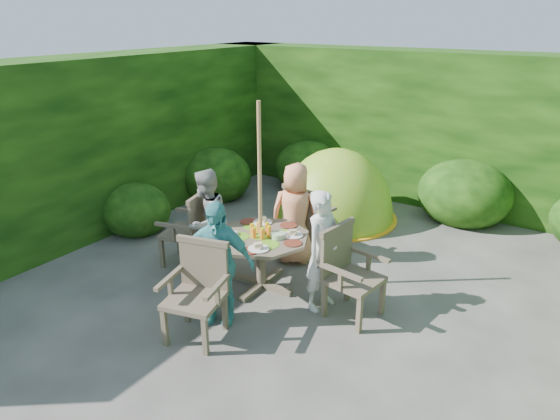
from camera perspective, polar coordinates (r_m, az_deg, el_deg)
The scene contains 13 objects.
ground at distance 5.77m, azimuth 5.25°, elevation -10.34°, with size 60.00×60.00×0.00m, color #42403B.
hedge_enclosure at distance 6.38m, azimuth 11.44°, elevation 4.79°, with size 9.00×9.00×2.50m.
patio_table at distance 5.78m, azimuth -2.17°, elevation -3.87°, with size 1.19×1.19×0.80m.
parasol_pole at distance 5.57m, azimuth -2.29°, elevation 1.15°, with size 0.04×0.04×2.20m, color olive.
garden_chair_right at distance 5.35m, azimuth 7.79°, elevation -6.92°, with size 0.58×0.64×0.95m.
garden_chair_left at distance 6.44m, azimuth -10.27°, elevation -2.04°, with size 0.63×0.67×0.94m.
garden_chair_back at distance 6.68m, azimuth 2.92°, elevation -0.94°, with size 0.63×0.58×0.92m.
garden_chair_front at distance 5.05m, azimuth -9.39°, elevation -8.91°, with size 0.67×0.63×0.94m.
child_right at distance 5.37m, azimuth 4.92°, elevation -4.67°, with size 0.49×0.32×1.35m, color silver.
child_left at distance 6.18m, azimuth -8.40°, elevation -1.34°, with size 0.64×0.50×1.32m, color #9A9995.
child_back at distance 6.36m, azimuth 1.78°, elevation -0.43°, with size 0.65×0.42×1.32m, color #F89666.
child_front at distance 5.16m, azimuth -7.19°, elevation -5.99°, with size 0.79×0.33×1.34m, color teal.
dome_tent at distance 8.04m, azimuth 6.26°, elevation -0.84°, with size 1.95×1.95×2.23m.
Camera 1 is at (2.28, -4.35, 3.03)m, focal length 32.00 mm.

